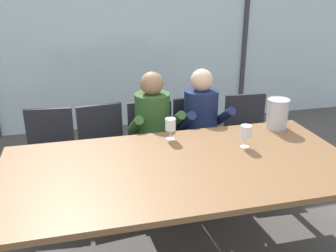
% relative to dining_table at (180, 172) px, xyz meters
% --- Properties ---
extents(ground, '(14.00, 14.00, 0.00)m').
position_rel_dining_table_xyz_m(ground, '(0.00, 1.00, -0.69)').
color(ground, '#4C4742').
extents(window_glass_panel, '(7.64, 0.03, 2.60)m').
position_rel_dining_table_xyz_m(window_glass_panel, '(0.00, 2.78, 0.61)').
color(window_glass_panel, silver).
rests_on(window_glass_panel, ground).
extents(window_mullion_right, '(0.06, 0.06, 2.60)m').
position_rel_dining_table_xyz_m(window_mullion_right, '(1.72, 2.76, 0.61)').
color(window_mullion_right, '#38383D').
rests_on(window_mullion_right, ground).
extents(hillside_vineyard, '(13.64, 2.40, 1.84)m').
position_rel_dining_table_xyz_m(hillside_vineyard, '(0.00, 7.03, 0.23)').
color(hillside_vineyard, '#568942').
rests_on(hillside_vineyard, ground).
extents(dining_table, '(2.44, 1.19, 0.76)m').
position_rel_dining_table_xyz_m(dining_table, '(0.00, 0.00, 0.00)').
color(dining_table, brown).
rests_on(dining_table, ground).
extents(chair_near_curtain, '(0.48, 0.48, 0.87)m').
position_rel_dining_table_xyz_m(chair_near_curtain, '(-0.93, 1.01, -0.19)').
color(chair_near_curtain, '#232328').
rests_on(chair_near_curtain, ground).
extents(chair_left_of_center, '(0.49, 0.49, 0.87)m').
position_rel_dining_table_xyz_m(chair_left_of_center, '(-0.46, 1.00, -0.19)').
color(chair_left_of_center, '#232328').
rests_on(chair_left_of_center, ground).
extents(chair_center, '(0.46, 0.46, 0.87)m').
position_rel_dining_table_xyz_m(chair_center, '(-0.00, 0.98, -0.19)').
color(chair_center, '#232328').
rests_on(chair_center, ground).
extents(chair_right_of_center, '(0.48, 0.48, 0.87)m').
position_rel_dining_table_xyz_m(chair_right_of_center, '(0.46, 1.03, -0.19)').
color(chair_right_of_center, '#232328').
rests_on(chair_right_of_center, ground).
extents(chair_near_window_right, '(0.46, 0.46, 0.87)m').
position_rel_dining_table_xyz_m(chair_near_window_right, '(0.98, 0.99, -0.19)').
color(chair_near_window_right, '#232328').
rests_on(chair_near_window_right, ground).
extents(person_olive_shirt, '(0.49, 0.63, 1.19)m').
position_rel_dining_table_xyz_m(person_olive_shirt, '(0.00, 0.87, -0.02)').
color(person_olive_shirt, '#2D5123').
rests_on(person_olive_shirt, ground).
extents(person_navy_polo, '(0.48, 0.63, 1.19)m').
position_rel_dining_table_xyz_m(person_navy_polo, '(0.47, 0.87, -0.02)').
color(person_navy_polo, '#192347').
rests_on(person_navy_polo, ground).
extents(ice_bucket_primary, '(0.19, 0.19, 0.26)m').
position_rel_dining_table_xyz_m(ice_bucket_primary, '(0.98, 0.46, 0.19)').
color(ice_bucket_primary, '#B7B7BC').
rests_on(ice_bucket_primary, dining_table).
extents(wine_glass_by_left_taster, '(0.08, 0.08, 0.17)m').
position_rel_dining_table_xyz_m(wine_glass_by_left_taster, '(0.04, 0.44, 0.18)').
color(wine_glass_by_left_taster, silver).
rests_on(wine_glass_by_left_taster, dining_table).
extents(wine_glass_near_bucket, '(0.08, 0.08, 0.17)m').
position_rel_dining_table_xyz_m(wine_glass_near_bucket, '(0.55, 0.16, 0.18)').
color(wine_glass_near_bucket, silver).
rests_on(wine_glass_near_bucket, dining_table).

